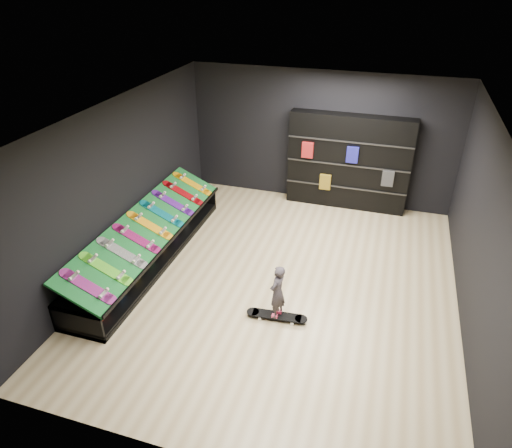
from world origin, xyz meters
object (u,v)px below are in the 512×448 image
(child, at_px, (277,301))
(display_rack, at_px, (150,247))
(back_shelving, at_px, (348,162))
(floor_skateboard, at_px, (277,317))

(child, bearing_deg, display_rack, -93.55)
(display_rack, relative_size, back_shelving, 1.68)
(floor_skateboard, bearing_deg, display_rack, 156.09)
(back_shelving, distance_m, child, 4.36)
(floor_skateboard, relative_size, child, 1.76)
(back_shelving, xyz_separation_m, floor_skateboard, (-0.49, -4.28, -1.03))
(back_shelving, relative_size, child, 4.82)
(back_shelving, relative_size, floor_skateboard, 2.74)
(back_shelving, height_order, child, back_shelving)
(display_rack, distance_m, child, 2.92)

